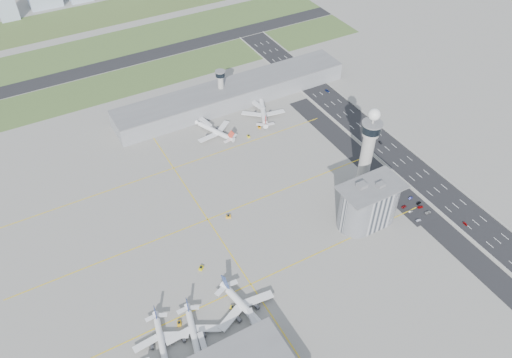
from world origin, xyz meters
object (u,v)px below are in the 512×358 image
tug_2 (201,268)px  car_hw_0 (465,224)px  airplane_near_c (246,307)px  car_lot_8 (419,203)px  airplane_far_a (214,128)px  tug_3 (228,216)px  airplane_near_a (161,339)px  car_lot_0 (418,220)px  car_hw_2 (327,91)px  tug_0 (179,323)px  tug_4 (248,136)px  car_hw_4 (281,66)px  admin_building (369,204)px  jet_bridge_far_1 (254,104)px  car_hw_1 (380,142)px  car_lot_7 (420,207)px  car_lot_3 (396,199)px  jet_bridge_far_0 (201,120)px  car_lot_10 (400,189)px  car_lot_11 (396,185)px  car_lot_9 (411,198)px  control_tower (368,146)px  car_lot_4 (393,195)px  tug_5 (259,127)px  car_lot_1 (411,211)px  car_lot_5 (383,187)px  car_lot_6 (428,212)px  jet_bridge_near_2 (257,332)px  car_lot_2 (404,207)px  secondary_tower (221,85)px  tug_1 (233,308)px  airplane_far_b (263,109)px

tug_2 → car_hw_0: 176.38m
airplane_near_c → car_lot_8: 146.83m
airplane_far_a → tug_3: size_ratio=12.36×
airplane_near_a → car_lot_0: (182.80, 0.36, -4.40)m
airplane_near_c → car_hw_2: bearing=123.7°
tug_0 → tug_4: bearing=-112.4°
tug_2 → car_lot_0: 147.66m
tug_3 → car_hw_4: (134.94, 153.32, -0.36)m
admin_building → jet_bridge_far_1: admin_building is taller
jet_bridge_far_1 → car_hw_1: (62.78, -94.04, -2.25)m
tug_2 → car_lot_7: 155.53m
admin_building → car_lot_3: 34.52m
car_lot_7 → car_hw_1: bearing=-8.2°
tug_0 → tug_2: tug_2 is taller
tug_2 → tug_3: 45.48m
jet_bridge_far_0 → car_lot_7: 186.72m
car_lot_8 → car_lot_10: size_ratio=0.82×
car_lot_7 → car_lot_11: car_lot_7 is taller
airplane_near_c → car_lot_11: size_ratio=11.09×
car_lot_0 → car_lot_9: car_lot_0 is taller
control_tower → car_lot_4: 42.06m
airplane_far_a → tug_5: size_ratio=14.00×
tug_4 → car_lot_1: (56.52, -127.31, -0.29)m
jet_bridge_far_1 → tug_3: 133.01m
tug_3 → tug_5: (67.98, 77.74, -0.11)m
car_lot_5 → tug_3: bearing=72.3°
control_tower → car_hw_2: bearing=66.1°
tug_3 → car_hw_0: tug_3 is taller
tug_3 → car_lot_6: size_ratio=0.74×
jet_bridge_near_2 → car_lot_5: size_ratio=3.72×
car_lot_8 → tug_3: bearing=56.5°
car_lot_1 → car_lot_2: (-0.97, 5.65, 0.00)m
car_lot_6 → car_lot_11: (-0.26, 31.85, -0.04)m
airplane_near_c → car_lot_2: 136.01m
secondary_tower → admin_building: (21.99, -172.00, -3.50)m
tug_2 → car_lot_11: 154.03m
tug_2 → car_lot_3: bearing=44.9°
car_lot_1 → car_lot_7: 8.66m
car_lot_2 → car_hw_2: 151.14m
tug_0 → car_hw_2: size_ratio=0.70×
secondary_tower → car_lot_11: bearing=-68.0°
car_lot_7 → car_hw_0: size_ratio=1.18×
secondary_tower → airplane_near_a: bearing=-124.4°
car_lot_0 → secondary_tower: bearing=23.7°
tug_5 → airplane_near_a: bearing=-122.8°
airplane_near_c → car_lot_8: size_ratio=11.65×
admin_building → car_lot_1: size_ratio=12.75×
tug_1 → car_lot_9: bearing=-38.1°
airplane_far_b → jet_bridge_near_2: airplane_far_b is taller
car_lot_10 → car_hw_0: car_lot_10 is taller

